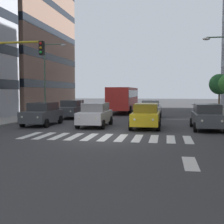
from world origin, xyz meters
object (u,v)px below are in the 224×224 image
(car_row2_1, at_px, (151,109))
(bus_behind_traffic, at_px, (123,97))
(car_2, at_px, (95,114))
(car_row2_0, at_px, (72,109))
(car_0, at_px, (207,116))
(street_tree_3, at_px, (219,84))
(car_1, at_px, (146,116))
(street_lamp_right, at_px, (48,72))
(car_3, at_px, (43,114))

(car_row2_1, height_order, bus_behind_traffic, bus_behind_traffic)
(car_2, bearing_deg, car_row2_0, -59.41)
(car_0, relative_size, street_tree_3, 0.97)
(car_row2_1, bearing_deg, car_1, 90.58)
(car_row2_0, height_order, street_lamp_right, street_lamp_right)
(car_row2_1, height_order, street_lamp_right, street_lamp_right)
(car_3, distance_m, car_row2_1, 10.99)
(car_0, relative_size, car_1, 1.00)
(car_1, height_order, car_2, same)
(car_2, relative_size, bus_behind_traffic, 0.42)
(car_2, distance_m, car_row2_0, 7.50)
(street_lamp_right, bearing_deg, car_3, 108.94)
(car_2, distance_m, car_3, 4.13)
(car_row2_0, xyz_separation_m, car_row2_1, (-7.46, -1.43, 0.00))
(bus_behind_traffic, relative_size, street_lamp_right, 1.43)
(car_row2_0, bearing_deg, street_lamp_right, -28.71)
(car_2, bearing_deg, street_lamp_right, -49.79)
(street_lamp_right, bearing_deg, street_tree_3, -151.80)
(car_row2_0, bearing_deg, car_0, 149.26)
(car_3, height_order, bus_behind_traffic, bus_behind_traffic)
(car_2, height_order, street_lamp_right, street_lamp_right)
(car_1, distance_m, car_row2_0, 10.17)
(car_0, xyz_separation_m, bus_behind_traffic, (7.83, -15.42, 0.97))
(car_3, height_order, car_row2_0, same)
(car_row2_0, bearing_deg, car_3, 87.24)
(car_1, bearing_deg, bus_behind_traffic, -76.32)
(car_row2_0, distance_m, street_lamp_right, 5.07)
(car_0, height_order, bus_behind_traffic, bus_behind_traffic)
(car_row2_1, relative_size, bus_behind_traffic, 0.42)
(car_2, xyz_separation_m, street_tree_3, (-11.60, -18.04, 2.56))
(car_row2_0, height_order, car_row2_1, same)
(car_0, xyz_separation_m, car_row2_1, (4.19, -8.35, 0.00))
(car_3, bearing_deg, car_1, 176.56)
(car_1, bearing_deg, car_0, 178.50)
(street_tree_3, bearing_deg, car_0, 78.50)
(car_row2_1, distance_m, bus_behind_traffic, 8.01)
(car_1, height_order, street_lamp_right, street_lamp_right)
(car_1, bearing_deg, street_tree_3, -113.15)
(car_1, height_order, bus_behind_traffic, bus_behind_traffic)
(car_row2_1, relative_size, street_tree_3, 0.97)
(car_0, distance_m, street_tree_3, 19.06)
(car_2, relative_size, car_3, 1.00)
(car_1, distance_m, car_3, 7.87)
(car_2, bearing_deg, car_row2_1, -114.81)
(car_3, relative_size, car_row2_0, 1.00)
(car_row2_1, height_order, street_tree_3, street_tree_3)
(car_3, relative_size, bus_behind_traffic, 0.42)
(car_2, height_order, street_tree_3, street_tree_3)
(car_2, height_order, car_row2_1, same)
(car_row2_1, bearing_deg, street_tree_3, -128.06)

